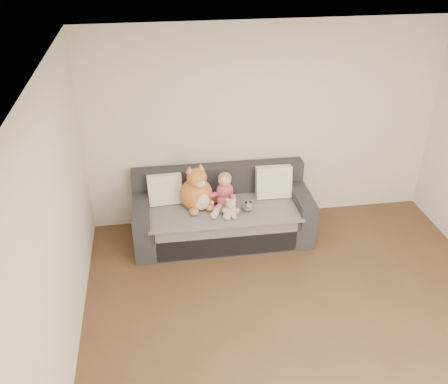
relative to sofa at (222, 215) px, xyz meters
name	(u,v)px	position (x,y,z in m)	size (l,w,h in m)	color
room_shell	(314,214)	(0.61, -1.64, 0.99)	(5.00, 5.00, 5.00)	brown
sofa	(222,215)	(0.00, 0.00, 0.00)	(2.20, 0.94, 0.85)	#26262B
cushion_left	(165,189)	(-0.69, 0.13, 0.35)	(0.43, 0.22, 0.39)	white
cushion_right_back	(275,183)	(0.70, 0.11, 0.35)	(0.44, 0.27, 0.38)	white
cushion_right_front	(274,182)	(0.68, 0.09, 0.37)	(0.45, 0.21, 0.42)	white
toddler	(224,193)	(0.02, -0.08, 0.35)	(0.32, 0.47, 0.46)	#BF436A
plush_cat	(197,192)	(-0.31, -0.04, 0.39)	(0.49, 0.48, 0.61)	#B67928
teddy_bear	(231,210)	(0.06, -0.32, 0.27)	(0.21, 0.16, 0.26)	tan
plush_cow	(247,206)	(0.28, -0.21, 0.23)	(0.14, 0.21, 0.17)	white
sippy_cup	(225,210)	(0.01, -0.25, 0.23)	(0.11, 0.07, 0.12)	#4E3CA5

